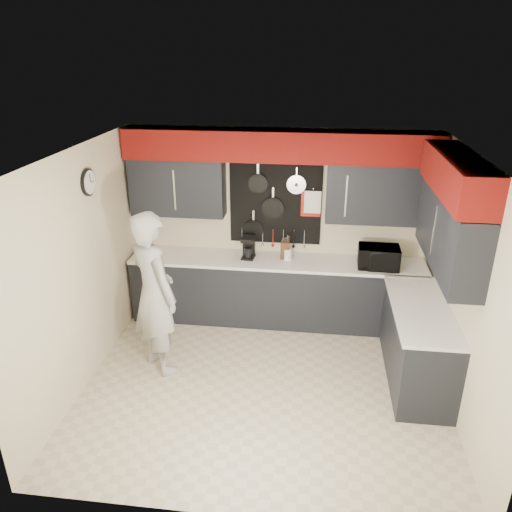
# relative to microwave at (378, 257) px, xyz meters

# --- Properties ---
(ground) EXTENTS (4.00, 4.00, 0.00)m
(ground) POSITION_rel_microwave_xyz_m (-1.31, -1.36, -1.06)
(ground) COLOR beige
(ground) RESTS_ON ground
(back_wall_assembly) EXTENTS (4.00, 0.36, 2.60)m
(back_wall_assembly) POSITION_rel_microwave_xyz_m (-1.30, 0.24, 0.95)
(back_wall_assembly) COLOR beige
(back_wall_assembly) RESTS_ON ground
(right_wall_assembly) EXTENTS (0.36, 3.50, 2.60)m
(right_wall_assembly) POSITION_rel_microwave_xyz_m (0.55, -1.09, 0.88)
(right_wall_assembly) COLOR beige
(right_wall_assembly) RESTS_ON ground
(left_wall_assembly) EXTENTS (0.05, 3.50, 2.60)m
(left_wall_assembly) POSITION_rel_microwave_xyz_m (-3.30, -1.34, 0.27)
(left_wall_assembly) COLOR beige
(left_wall_assembly) RESTS_ON ground
(base_cabinets) EXTENTS (3.95, 2.20, 0.92)m
(base_cabinets) POSITION_rel_microwave_xyz_m (-0.82, -0.23, -0.60)
(base_cabinets) COLOR black
(base_cabinets) RESTS_ON ground
(microwave) EXTENTS (0.52, 0.36, 0.28)m
(microwave) POSITION_rel_microwave_xyz_m (0.00, 0.00, 0.00)
(microwave) COLOR black
(microwave) RESTS_ON base_cabinets
(knife_block) EXTENTS (0.11, 0.11, 0.24)m
(knife_block) POSITION_rel_microwave_xyz_m (-1.20, 0.13, -0.02)
(knife_block) COLOR #332110
(knife_block) RESTS_ON base_cabinets
(utensil_crock) EXTENTS (0.11, 0.11, 0.15)m
(utensil_crock) POSITION_rel_microwave_xyz_m (-1.17, 0.12, -0.07)
(utensil_crock) COLOR white
(utensil_crock) RESTS_ON base_cabinets
(coffee_maker) EXTENTS (0.18, 0.21, 0.30)m
(coffee_maker) POSITION_rel_microwave_xyz_m (-1.69, 0.11, 0.01)
(coffee_maker) COLOR black
(coffee_maker) RESTS_ON base_cabinets
(person) EXTENTS (0.84, 0.82, 1.95)m
(person) POSITION_rel_microwave_xyz_m (-2.58, -1.16, -0.09)
(person) COLOR #A2A29F
(person) RESTS_ON ground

